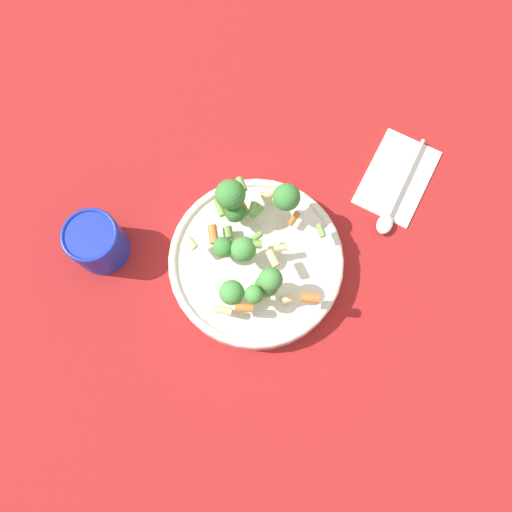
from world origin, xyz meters
TOP-DOWN VIEW (x-y plane):
  - ground_plane at (0.00, 0.00)m, footprint 3.00×3.00m
  - bowl at (0.00, 0.00)m, footprint 0.28×0.28m
  - pasta_salad at (0.01, -0.02)m, footprint 0.21×0.21m
  - cup at (0.25, 0.03)m, footprint 0.09×0.09m
  - napkin at (-0.20, -0.20)m, footprint 0.14×0.18m
  - spoon at (-0.20, -0.15)m, footprint 0.06×0.19m

SIDE VIEW (x-z plane):
  - ground_plane at x=0.00m, z-range 0.00..0.00m
  - napkin at x=-0.20m, z-range 0.00..0.01m
  - spoon at x=-0.20m, z-range 0.01..0.02m
  - bowl at x=0.00m, z-range 0.00..0.04m
  - cup at x=0.25m, z-range 0.00..0.08m
  - pasta_salad at x=0.01m, z-range 0.04..0.13m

